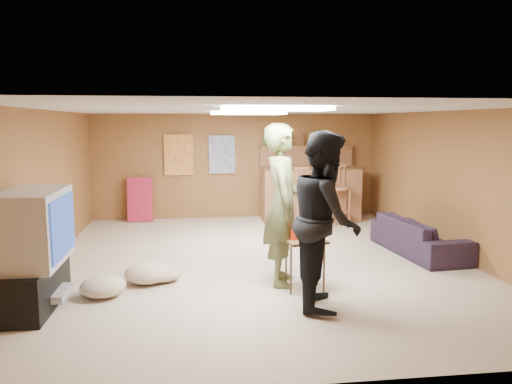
{
  "coord_description": "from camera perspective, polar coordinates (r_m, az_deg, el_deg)",
  "views": [
    {
      "loc": [
        -0.94,
        -7.04,
        2.02
      ],
      "look_at": [
        0.0,
        0.2,
        1.0
      ],
      "focal_mm": 35.0,
      "sensor_mm": 36.0,
      "label": 1
    }
  ],
  "objects": [
    {
      "name": "ground",
      "position": [
        7.38,
        0.2,
        -7.92
      ],
      "size": [
        7.0,
        7.0,
        0.0
      ],
      "primitive_type": "plane",
      "color": "tan",
      "rests_on": "ground"
    },
    {
      "name": "ceiling",
      "position": [
        7.1,
        0.21,
        9.41
      ],
      "size": [
        6.0,
        7.0,
        0.02
      ],
      "primitive_type": "cube",
      "color": "silver",
      "rests_on": "ground"
    },
    {
      "name": "wall_back",
      "position": [
        10.62,
        -2.3,
        2.98
      ],
      "size": [
        6.0,
        0.02,
        2.2
      ],
      "primitive_type": "cube",
      "color": "brown",
      "rests_on": "ground"
    },
    {
      "name": "wall_front",
      "position": [
        3.78,
        7.31,
        -6.22
      ],
      "size": [
        6.0,
        0.02,
        2.2
      ],
      "primitive_type": "cube",
      "color": "brown",
      "rests_on": "ground"
    },
    {
      "name": "wall_left",
      "position": [
        7.39,
        -23.52,
        0.14
      ],
      "size": [
        0.02,
        7.0,
        2.2
      ],
      "primitive_type": "cube",
      "color": "brown",
      "rests_on": "ground"
    },
    {
      "name": "wall_right",
      "position": [
        8.12,
        21.69,
        0.88
      ],
      "size": [
        0.02,
        7.0,
        2.2
      ],
      "primitive_type": "cube",
      "color": "brown",
      "rests_on": "ground"
    },
    {
      "name": "tv_stand",
      "position": [
        6.08,
        -24.42,
        -9.7
      ],
      "size": [
        0.55,
        1.3,
        0.5
      ],
      "primitive_type": "cube",
      "color": "black",
      "rests_on": "ground"
    },
    {
      "name": "dvd_box",
      "position": [
        6.05,
        -22.33,
        -10.67
      ],
      "size": [
        0.35,
        0.5,
        0.08
      ],
      "primitive_type": "cube",
      "color": "#B2B2B7",
      "rests_on": "tv_stand"
    },
    {
      "name": "tv_body",
      "position": [
        5.9,
        -24.13,
        -3.69
      ],
      "size": [
        0.6,
        1.1,
        0.8
      ],
      "primitive_type": "cube",
      "color": "#B2B2B7",
      "rests_on": "tv_stand"
    },
    {
      "name": "tv_screen",
      "position": [
        5.82,
        -21.2,
        -3.69
      ],
      "size": [
        0.02,
        0.95,
        0.65
      ],
      "primitive_type": "cube",
      "color": "navy",
      "rests_on": "tv_body"
    },
    {
      "name": "bar_counter",
      "position": [
        10.39,
        6.26,
        -0.23
      ],
      "size": [
        2.0,
        0.6,
        1.1
      ],
      "primitive_type": "cube",
      "color": "brown",
      "rests_on": "ground"
    },
    {
      "name": "bar_lip",
      "position": [
        10.08,
        6.64,
        2.67
      ],
      "size": [
        2.1,
        0.12,
        0.05
      ],
      "primitive_type": "cube",
      "color": "#3F2A14",
      "rests_on": "bar_counter"
    },
    {
      "name": "bar_shelf",
      "position": [
        10.73,
        5.77,
        5.14
      ],
      "size": [
        2.0,
        0.18,
        0.05
      ],
      "primitive_type": "cube",
      "color": "brown",
      "rests_on": "bar_backing"
    },
    {
      "name": "bar_backing",
      "position": [
        10.77,
        5.72,
        3.55
      ],
      "size": [
        2.0,
        0.14,
        0.6
      ],
      "primitive_type": "cube",
      "color": "brown",
      "rests_on": "bar_counter"
    },
    {
      "name": "poster_left",
      "position": [
        10.52,
        -8.83,
        4.21
      ],
      "size": [
        0.6,
        0.03,
        0.85
      ],
      "primitive_type": "cube",
      "color": "#BF3F26",
      "rests_on": "wall_back"
    },
    {
      "name": "poster_right",
      "position": [
        10.54,
        -3.92,
        4.29
      ],
      "size": [
        0.55,
        0.03,
        0.8
      ],
      "primitive_type": "cube",
      "color": "#334C99",
      "rests_on": "wall_back"
    },
    {
      "name": "folding_chair_stack",
      "position": [
        10.51,
        -13.11,
        -0.84
      ],
      "size": [
        0.5,
        0.26,
        0.91
      ],
      "primitive_type": "cube",
      "rotation": [
        -0.14,
        0.0,
        0.0
      ],
      "color": "#B52142",
      "rests_on": "ground"
    },
    {
      "name": "ceiling_panel_front",
      "position": [
        5.62,
        2.27,
        9.48
      ],
      "size": [
        1.2,
        0.6,
        0.04
      ],
      "primitive_type": "cube",
      "color": "white",
      "rests_on": "ceiling"
    },
    {
      "name": "ceiling_panel_back",
      "position": [
        8.29,
        -0.9,
        8.99
      ],
      "size": [
        1.2,
        0.6,
        0.04
      ],
      "primitive_type": "cube",
      "color": "white",
      "rests_on": "ceiling"
    },
    {
      "name": "person_olive",
      "position": [
        6.21,
        3.03,
        -1.46
      ],
      "size": [
        0.59,
        0.8,
        2.01
      ],
      "primitive_type": "imported",
      "rotation": [
        0.0,
        0.0,
        1.42
      ],
      "color": "brown",
      "rests_on": "ground"
    },
    {
      "name": "person_black",
      "position": [
        5.5,
        7.96,
        -3.14
      ],
      "size": [
        0.91,
        1.07,
        1.94
      ],
      "primitive_type": "imported",
      "rotation": [
        0.0,
        0.0,
        1.37
      ],
      "color": "black",
      "rests_on": "ground"
    },
    {
      "name": "sofa",
      "position": [
        8.15,
        18.11,
        -4.8
      ],
      "size": [
        0.89,
        1.94,
        0.55
      ],
      "primitive_type": "imported",
      "rotation": [
        0.0,
        0.0,
        1.65
      ],
      "color": "black",
      "rests_on": "ground"
    },
    {
      "name": "tray_table",
      "position": [
        6.12,
        5.58,
        -8.29
      ],
      "size": [
        0.55,
        0.47,
        0.62
      ],
      "primitive_type": "cube",
      "rotation": [
        0.0,
        0.0,
        0.2
      ],
      "color": "#3F2A14",
      "rests_on": "ground"
    },
    {
      "name": "cup_red_near",
      "position": [
        6.03,
        4.35,
        -4.9
      ],
      "size": [
        0.09,
        0.09,
        0.12
      ],
      "primitive_type": "cylinder",
      "rotation": [
        0.0,
        0.0,
        0.02
      ],
      "color": "red",
      "rests_on": "tray_table"
    },
    {
      "name": "cup_red_far",
      "position": [
        5.97,
        6.72,
        -5.13
      ],
      "size": [
        0.09,
        0.09,
        0.1
      ],
      "primitive_type": "cylinder",
      "rotation": [
        0.0,
        0.0,
        -0.24
      ],
      "color": "red",
      "rests_on": "tray_table"
    },
    {
      "name": "cup_blue",
      "position": [
        6.16,
        6.97,
        -4.72
      ],
      "size": [
        0.1,
        0.1,
        0.1
      ],
      "primitive_type": "cylinder",
      "rotation": [
        0.0,
        0.0,
        -0.42
      ],
      "color": "#17199F",
      "rests_on": "tray_table"
    },
    {
      "name": "bar_stool_left",
      "position": [
        9.4,
        5.42,
        -1.15
      ],
      "size": [
        0.36,
        0.36,
        1.08
      ],
      "primitive_type": null,
      "rotation": [
        0.0,
        0.0,
        -0.05
      ],
      "color": "brown",
      "rests_on": "ground"
    },
    {
      "name": "bar_stool_right",
      "position": [
        10.07,
        9.75,
        0.01
      ],
      "size": [
        0.45,
        0.45,
        1.3
      ],
      "primitive_type": null,
      "rotation": [
        0.0,
        0.0,
        0.11
      ],
      "color": "brown",
      "rests_on": "ground"
    },
    {
      "name": "cushion_near_tv",
      "position": [
        6.56,
        -12.28,
        -8.99
      ],
      "size": [
        0.73,
        0.73,
        0.26
      ],
      "primitive_type": "ellipsoid",
      "rotation": [
        0.0,
        0.0,
        -0.31
      ],
      "color": "tan",
      "rests_on": "ground"
    },
    {
      "name": "cushion_mid",
      "position": [
        6.59,
        -10.44,
        -9.13
      ],
      "size": [
        0.51,
        0.51,
        0.2
      ],
      "primitive_type": "ellipsoid",
      "rotation": [
        0.0,
        0.0,
        -0.17
      ],
      "color": "tan",
      "rests_on": "ground"
    },
    {
      "name": "cushion_far",
      "position": [
        6.2,
        -17.1,
        -10.27
      ],
      "size": [
        0.58,
        0.58,
        0.24
      ],
      "primitive_type": "ellipsoid",
      "rotation": [
        0.0,
        0.0,
        -0.11
      ],
      "color": "tan",
      "rests_on": "ground"
    },
    {
      "name": "bottle_row",
      "position": [
        10.64,
        4.01,
        5.97
      ],
      "size": [
        1.2,
        0.08,
        0.26
      ],
      "primitive_type": null,
      "color": "#3F7233",
      "rests_on": "bar_shelf"
    }
  ]
}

